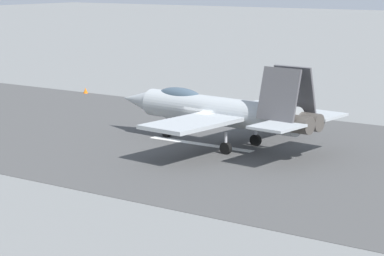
# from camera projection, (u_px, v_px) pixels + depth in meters

# --- Properties ---
(ground_plane) EXTENTS (400.00, 400.00, 0.00)m
(ground_plane) POSITION_uv_depth(u_px,v_px,m) (203.00, 145.00, 51.80)
(ground_plane) COLOR slate
(runway_strip) EXTENTS (240.00, 26.00, 0.02)m
(runway_strip) POSITION_uv_depth(u_px,v_px,m) (204.00, 145.00, 51.79)
(runway_strip) COLOR #474747
(runway_strip) RESTS_ON ground
(fighter_jet) EXTENTS (16.37, 14.24, 5.59)m
(fighter_jet) POSITION_uv_depth(u_px,v_px,m) (220.00, 110.00, 50.88)
(fighter_jet) COLOR #A4A9AD
(fighter_jet) RESTS_ON ground
(marker_cone_mid) EXTENTS (0.44, 0.44, 0.55)m
(marker_cone_mid) POSITION_uv_depth(u_px,v_px,m) (247.00, 108.00, 64.29)
(marker_cone_mid) COLOR orange
(marker_cone_mid) RESTS_ON ground
(marker_cone_far) EXTENTS (0.44, 0.44, 0.55)m
(marker_cone_far) POSITION_uv_depth(u_px,v_px,m) (86.00, 91.00, 74.22)
(marker_cone_far) COLOR orange
(marker_cone_far) RESTS_ON ground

